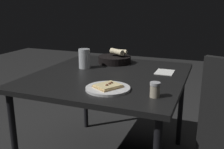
# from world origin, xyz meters

# --- Properties ---
(dining_table) EXTENTS (1.07, 1.00, 0.70)m
(dining_table) POSITION_xyz_m (0.00, 0.00, 0.64)
(dining_table) COLOR black
(dining_table) RESTS_ON ground
(pizza_plate) EXTENTS (0.25, 0.25, 0.04)m
(pizza_plate) POSITION_xyz_m (0.31, 0.12, 0.71)
(pizza_plate) COLOR silver
(pizza_plate) RESTS_ON dining_table
(bread_basket) EXTENTS (0.26, 0.26, 0.11)m
(bread_basket) POSITION_xyz_m (-0.32, -0.08, 0.74)
(bread_basket) COLOR black
(bread_basket) RESTS_ON dining_table
(beer_glass) EXTENTS (0.08, 0.08, 0.14)m
(beer_glass) POSITION_xyz_m (-0.09, -0.23, 0.76)
(beer_glass) COLOR silver
(beer_glass) RESTS_ON dining_table
(pepper_shaker) EXTENTS (0.05, 0.05, 0.08)m
(pepper_shaker) POSITION_xyz_m (0.33, 0.38, 0.74)
(pepper_shaker) COLOR #BFB299
(pepper_shaker) RESTS_ON dining_table
(napkin) EXTENTS (0.16, 0.12, 0.00)m
(napkin) POSITION_xyz_m (-0.18, 0.34, 0.70)
(napkin) COLOR white
(napkin) RESTS_ON dining_table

